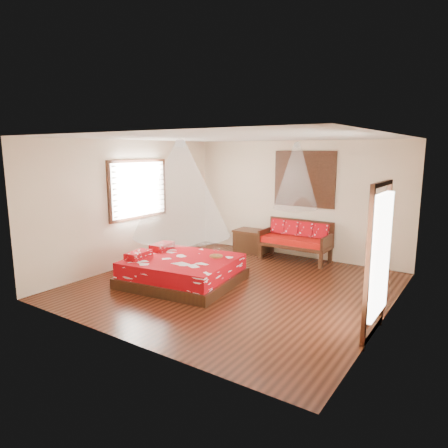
# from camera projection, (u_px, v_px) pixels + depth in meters

# --- Properties ---
(room) EXTENTS (5.54, 5.54, 2.84)m
(room) POSITION_uv_depth(u_px,v_px,m) (235.00, 214.00, 7.44)
(room) COLOR black
(room) RESTS_ON ground
(bed) EXTENTS (2.28, 2.11, 0.64)m
(bed) POSITION_uv_depth(u_px,v_px,m) (182.00, 270.00, 7.82)
(bed) COLOR black
(bed) RESTS_ON floor
(daybed) EXTENTS (1.63, 0.72, 0.94)m
(daybed) POSITION_uv_depth(u_px,v_px,m) (296.00, 239.00, 9.41)
(daybed) COLOR black
(daybed) RESTS_ON floor
(storage_chest) EXTENTS (0.85, 0.62, 0.57)m
(storage_chest) POSITION_uv_depth(u_px,v_px,m) (252.00, 241.00, 10.21)
(storage_chest) COLOR black
(storage_chest) RESTS_ON floor
(shutter_panel) EXTENTS (1.52, 0.06, 1.32)m
(shutter_panel) POSITION_uv_depth(u_px,v_px,m) (304.00, 179.00, 9.44)
(shutter_panel) COLOR black
(shutter_panel) RESTS_ON wall_back
(window_left) EXTENTS (0.10, 1.74, 1.34)m
(window_left) POSITION_uv_depth(u_px,v_px,m) (139.00, 189.00, 9.04)
(window_left) COLOR black
(window_left) RESTS_ON wall_left
(glazed_door) EXTENTS (0.08, 1.02, 2.16)m
(glazed_door) POSITION_uv_depth(u_px,v_px,m) (376.00, 261.00, 5.52)
(glazed_door) COLOR black
(glazed_door) RESTS_ON floor
(wine_tray) EXTENTS (0.26, 0.26, 0.21)m
(wine_tray) POSITION_uv_depth(u_px,v_px,m) (216.00, 254.00, 7.86)
(wine_tray) COLOR brown
(wine_tray) RESTS_ON bed
(mosquito_net_main) EXTENTS (1.88, 1.88, 1.80)m
(mosquito_net_main) POSITION_uv_depth(u_px,v_px,m) (181.00, 189.00, 7.53)
(mosquito_net_main) COLOR white
(mosquito_net_main) RESTS_ON ceiling
(mosquito_net_daybed) EXTENTS (1.01, 1.01, 1.50)m
(mosquito_net_daybed) POSITION_uv_depth(u_px,v_px,m) (296.00, 176.00, 9.04)
(mosquito_net_daybed) COLOR white
(mosquito_net_daybed) RESTS_ON ceiling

